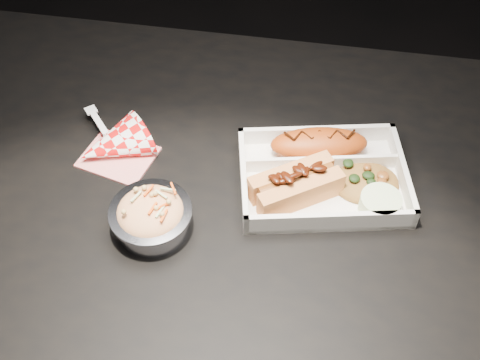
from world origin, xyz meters
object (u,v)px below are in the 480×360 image
object	(u,v)px
hotdog	(296,184)
napkin_fork	(113,145)
dining_table	(217,230)
foil_coleslaw_cup	(151,215)
food_tray	(322,179)
fried_pastry	(319,144)

from	to	relation	value
hotdog	napkin_fork	xyz separation A→B (m)	(-0.30, 0.04, -0.02)
dining_table	foil_coleslaw_cup	size ratio (longest dim) A/B	10.18
food_tray	fried_pastry	world-z (taller)	fried_pastry
hotdog	foil_coleslaw_cup	distance (m)	0.22
fried_pastry	napkin_fork	xyz separation A→B (m)	(-0.32, -0.05, -0.01)
dining_table	napkin_fork	world-z (taller)	napkin_fork
dining_table	hotdog	bearing A→B (deg)	7.09
napkin_fork	dining_table	bearing A→B (deg)	31.11
foil_coleslaw_cup	napkin_fork	distance (m)	0.17
dining_table	napkin_fork	xyz separation A→B (m)	(-0.18, 0.06, 0.11)
food_tray	napkin_fork	bearing A→B (deg)	166.49
dining_table	foil_coleslaw_cup	bearing A→B (deg)	-135.76
hotdog	napkin_fork	size ratio (longest dim) A/B	0.92
fried_pastry	foil_coleslaw_cup	distance (m)	0.29
dining_table	fried_pastry	bearing A→B (deg)	35.60
dining_table	food_tray	world-z (taller)	food_tray
dining_table	napkin_fork	bearing A→B (deg)	161.58
dining_table	hotdog	size ratio (longest dim) A/B	8.38
foil_coleslaw_cup	dining_table	bearing A→B (deg)	44.24
food_tray	hotdog	distance (m)	0.06
dining_table	food_tray	xyz separation A→B (m)	(0.16, 0.05, 0.10)
food_tray	napkin_fork	world-z (taller)	napkin_fork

